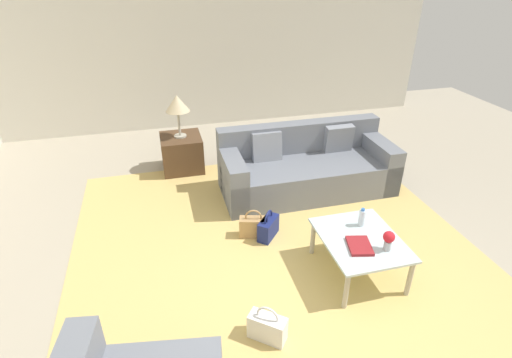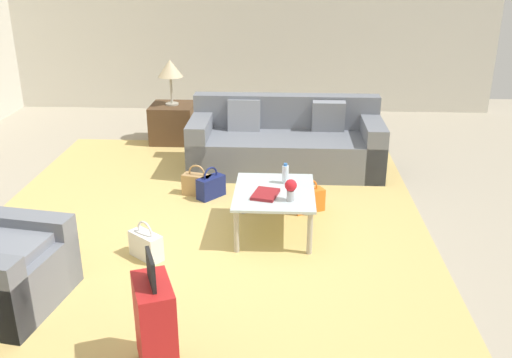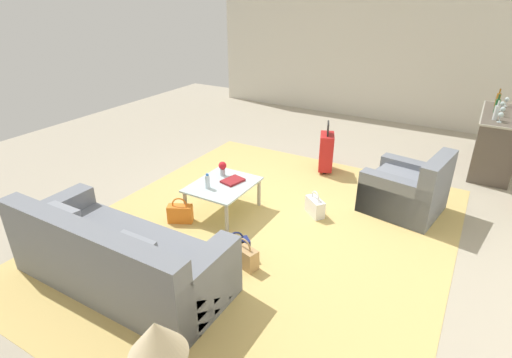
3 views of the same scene
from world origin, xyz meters
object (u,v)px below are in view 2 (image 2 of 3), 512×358
at_px(flower_vase, 291,188).
at_px(handbag_orange, 309,200).
at_px(coffee_table, 274,196).
at_px(handbag_white, 146,245).
at_px(handbag_tan, 197,184).
at_px(side_table, 173,123).
at_px(couch, 286,145).
at_px(handbag_navy, 211,187).
at_px(water_bottle, 285,174).
at_px(coffee_table_book, 265,194).
at_px(suitcase_red, 155,324).
at_px(table_lamp, 170,70).

bearing_deg(flower_vase, handbag_orange, -15.48).
xyz_separation_m(coffee_table, handbag_white, (-0.56, 1.11, -0.25)).
height_order(coffee_table, handbag_white, coffee_table).
bearing_deg(handbag_tan, side_table, 18.00).
distance_m(couch, handbag_navy, 1.29).
distance_m(couch, water_bottle, 1.61).
relative_size(coffee_table_book, suitcase_red, 0.34).
distance_m(coffee_table, coffee_table_book, 0.16).
height_order(coffee_table_book, handbag_navy, coffee_table_book).
xyz_separation_m(couch, handbag_orange, (-1.30, -0.25, -0.17)).
height_order(handbag_navy, handbag_white, same).
height_order(couch, handbag_navy, couch).
relative_size(water_bottle, handbag_tan, 0.57).
distance_m(water_bottle, suitcase_red, 2.35).
xyz_separation_m(suitcase_red, handbag_orange, (2.50, -1.05, -0.23)).
distance_m(suitcase_red, handbag_navy, 2.82).
distance_m(couch, flower_vase, 2.03).
xyz_separation_m(couch, side_table, (1.00, 1.60, -0.04)).
distance_m(couch, table_lamp, 2.02).
relative_size(handbag_navy, handbag_orange, 1.00).
xyz_separation_m(flower_vase, handbag_white, (-0.34, 1.26, -0.43)).
distance_m(couch, coffee_table_book, 1.93).
bearing_deg(handbag_orange, flower_vase, 164.52).
height_order(handbag_tan, handbag_white, same).
height_order(flower_vase, handbag_white, flower_vase).
distance_m(water_bottle, side_table, 3.06).
xyz_separation_m(couch, suitcase_red, (-3.80, 0.80, 0.06)).
bearing_deg(couch, coffee_table, 176.81).
distance_m(flower_vase, handbag_orange, 0.86).
height_order(table_lamp, suitcase_red, table_lamp).
bearing_deg(handbag_navy, suitcase_red, -179.78).
distance_m(couch, handbag_orange, 1.33).
bearing_deg(coffee_table_book, flower_vase, -100.20).
bearing_deg(handbag_navy, handbag_tan, 69.12).
relative_size(side_table, suitcase_red, 0.70).
distance_m(coffee_table_book, side_table, 3.25).
distance_m(side_table, handbag_tan, 2.04).
height_order(coffee_table, table_lamp, table_lamp).
distance_m(side_table, suitcase_red, 4.87).
bearing_deg(side_table, couch, -122.10).
relative_size(flower_vase, suitcase_red, 0.24).
bearing_deg(table_lamp, suitcase_red, -170.54).
bearing_deg(side_table, handbag_tan, -162.00).
height_order(coffee_table, flower_vase, flower_vase).
bearing_deg(side_table, water_bottle, -148.39).
distance_m(flower_vase, handbag_white, 1.38).
relative_size(table_lamp, handbag_tan, 1.76).
relative_size(flower_vase, handbag_navy, 0.57).
xyz_separation_m(coffee_table, handbag_orange, (0.50, -0.35, -0.25)).
distance_m(coffee_table, handbag_white, 1.27).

